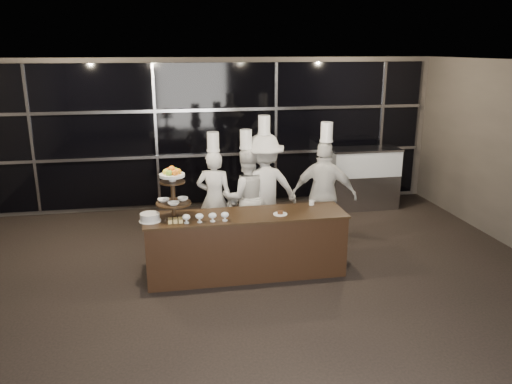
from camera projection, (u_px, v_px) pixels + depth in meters
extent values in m
plane|color=black|center=(266.00, 334.00, 5.75)|extent=(10.00, 10.00, 0.00)
plane|color=black|center=(268.00, 66.00, 4.92)|extent=(10.00, 10.00, 0.00)
plane|color=#473F38|center=(217.00, 134.00, 10.06)|extent=(9.00, 0.00, 9.00)
cube|color=black|center=(217.00, 134.00, 10.00)|extent=(8.60, 0.04, 2.80)
cube|color=#A5A5AA|center=(218.00, 155.00, 10.06)|extent=(8.60, 0.06, 0.06)
cube|color=#A5A5AA|center=(217.00, 110.00, 9.81)|extent=(8.60, 0.06, 0.06)
cube|color=#A5A5AA|center=(32.00, 140.00, 9.36)|extent=(0.05, 0.05, 2.80)
cube|color=#A5A5AA|center=(156.00, 137.00, 9.76)|extent=(0.05, 0.05, 2.80)
cube|color=#A5A5AA|center=(276.00, 133.00, 10.18)|extent=(0.05, 0.05, 2.80)
cube|color=#A5A5AA|center=(381.00, 130.00, 10.58)|extent=(0.05, 0.05, 2.80)
cube|color=black|center=(246.00, 245.00, 7.15)|extent=(2.80, 0.70, 0.90)
cube|color=black|center=(246.00, 215.00, 7.03)|extent=(2.84, 0.74, 0.03)
cylinder|color=black|center=(174.00, 217.00, 6.84)|extent=(0.24, 0.24, 0.03)
cylinder|color=black|center=(173.00, 194.00, 6.75)|extent=(0.06, 0.06, 0.70)
cylinder|color=black|center=(173.00, 203.00, 6.79)|extent=(0.48, 0.48, 0.02)
cylinder|color=black|center=(172.00, 182.00, 6.70)|extent=(0.34, 0.34, 0.02)
cylinder|color=white|center=(172.00, 179.00, 6.69)|extent=(0.10, 0.10, 0.06)
cylinder|color=white|center=(172.00, 175.00, 6.68)|extent=(0.34, 0.34, 0.04)
sphere|color=orange|center=(178.00, 172.00, 6.68)|extent=(0.09, 0.09, 0.09)
sphere|color=#66A72B|center=(175.00, 171.00, 6.74)|extent=(0.09, 0.09, 0.09)
sphere|color=#DC5012|center=(169.00, 171.00, 6.72)|extent=(0.09, 0.09, 0.09)
sphere|color=yellow|center=(166.00, 172.00, 6.65)|extent=(0.09, 0.09, 0.09)
sphere|color=#81AC2C|center=(169.00, 173.00, 6.59)|extent=(0.09, 0.09, 0.09)
sphere|color=orange|center=(175.00, 173.00, 6.61)|extent=(0.09, 0.09, 0.09)
sphere|color=orange|center=(172.00, 169.00, 6.65)|extent=(0.09, 0.09, 0.09)
imported|color=white|center=(164.00, 200.00, 6.81)|extent=(0.16, 0.16, 0.04)
imported|color=white|center=(183.00, 199.00, 6.86)|extent=(0.15, 0.15, 0.05)
imported|color=white|center=(174.00, 204.00, 6.67)|extent=(0.16, 0.16, 0.04)
cylinder|color=silver|center=(186.00, 223.00, 6.67)|extent=(0.07, 0.07, 0.01)
cylinder|color=silver|center=(186.00, 220.00, 6.66)|extent=(0.02, 0.02, 0.05)
ellipsoid|color=silver|center=(186.00, 217.00, 6.64)|extent=(0.11, 0.11, 0.08)
ellipsoid|color=#20C364|center=(186.00, 217.00, 6.64)|extent=(0.08, 0.08, 0.05)
cylinder|color=silver|center=(200.00, 222.00, 6.70)|extent=(0.07, 0.07, 0.01)
cylinder|color=silver|center=(200.00, 220.00, 6.69)|extent=(0.02, 0.02, 0.05)
ellipsoid|color=silver|center=(199.00, 216.00, 6.68)|extent=(0.11, 0.11, 0.08)
ellipsoid|color=red|center=(199.00, 216.00, 6.67)|extent=(0.08, 0.08, 0.05)
cylinder|color=silver|center=(213.00, 221.00, 6.73)|extent=(0.07, 0.07, 0.01)
cylinder|color=silver|center=(213.00, 219.00, 6.72)|extent=(0.02, 0.02, 0.05)
ellipsoid|color=silver|center=(212.00, 216.00, 6.71)|extent=(0.11, 0.11, 0.08)
ellipsoid|color=beige|center=(212.00, 215.00, 6.70)|extent=(0.08, 0.08, 0.05)
cylinder|color=silver|center=(225.00, 220.00, 6.76)|extent=(0.07, 0.07, 0.01)
cylinder|color=silver|center=(225.00, 218.00, 6.75)|extent=(0.02, 0.02, 0.05)
ellipsoid|color=silver|center=(225.00, 215.00, 6.74)|extent=(0.11, 0.11, 0.08)
ellipsoid|color=#482F16|center=(225.00, 214.00, 6.73)|extent=(0.08, 0.08, 0.05)
cylinder|color=white|center=(150.00, 221.00, 6.74)|extent=(0.30, 0.30, 0.01)
cylinder|color=silver|center=(150.00, 217.00, 6.73)|extent=(0.26, 0.26, 0.10)
cube|color=#E0BF6D|center=(170.00, 222.00, 6.64)|extent=(0.06, 0.06, 0.05)
cube|color=#E0BF6D|center=(175.00, 221.00, 6.65)|extent=(0.05, 0.06, 0.05)
cube|color=#E0BF6D|center=(181.00, 221.00, 6.67)|extent=(0.05, 0.06, 0.05)
cube|color=#E0BF6D|center=(170.00, 220.00, 6.71)|extent=(0.06, 0.06, 0.05)
cube|color=#E0BF6D|center=(175.00, 220.00, 6.72)|extent=(0.05, 0.06, 0.05)
cube|color=#E0BF6D|center=(181.00, 219.00, 6.73)|extent=(0.05, 0.06, 0.05)
cylinder|color=white|center=(280.00, 214.00, 7.01)|extent=(0.20, 0.20, 0.01)
cylinder|color=#4C2814|center=(280.00, 212.00, 7.00)|extent=(0.08, 0.08, 0.04)
cylinder|color=white|center=(312.00, 203.00, 7.43)|extent=(0.08, 0.08, 0.07)
cube|color=#A5A5AA|center=(362.00, 191.00, 10.22)|extent=(1.38, 0.59, 0.70)
cube|color=silver|center=(364.00, 162.00, 10.06)|extent=(1.38, 0.59, 0.50)
cube|color=#FFC67F|center=(364.00, 162.00, 10.06)|extent=(1.29, 0.49, 0.40)
cube|color=#A5A5AA|center=(365.00, 149.00, 9.98)|extent=(1.40, 0.61, 0.04)
imported|color=silver|center=(214.00, 199.00, 8.15)|extent=(0.67, 0.54, 1.60)
cylinder|color=white|center=(213.00, 141.00, 7.88)|extent=(0.19, 0.19, 0.30)
cylinder|color=white|center=(213.00, 150.00, 7.92)|extent=(0.21, 0.21, 0.03)
imported|color=white|center=(246.00, 197.00, 8.19)|extent=(0.81, 0.65, 1.63)
cylinder|color=white|center=(246.00, 139.00, 7.92)|extent=(0.19, 0.19, 0.30)
cylinder|color=white|center=(246.00, 148.00, 7.96)|extent=(0.21, 0.21, 0.03)
imported|color=silver|center=(264.00, 189.00, 8.26)|extent=(1.26, 0.82, 1.84)
cylinder|color=white|center=(264.00, 125.00, 7.96)|extent=(0.19, 0.19, 0.30)
cylinder|color=white|center=(264.00, 134.00, 8.00)|extent=(0.21, 0.21, 0.03)
cube|color=maroon|center=(265.00, 191.00, 8.14)|extent=(0.34, 0.03, 0.69)
imported|color=silver|center=(324.00, 195.00, 8.04)|extent=(1.12, 0.80, 1.77)
cylinder|color=white|center=(327.00, 132.00, 7.75)|extent=(0.19, 0.19, 0.30)
cylinder|color=white|center=(326.00, 141.00, 7.79)|extent=(0.21, 0.21, 0.03)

